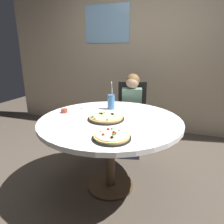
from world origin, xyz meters
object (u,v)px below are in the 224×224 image
Objects in this scene: soda_cup at (111,102)px; plate_small at (89,107)px; chair_wooden at (132,112)px; dining_table at (110,127)px; pizza_cheese at (112,136)px; sauce_bowl at (64,111)px; diner_child at (131,119)px; pizza_veggie at (106,118)px.

soda_cup is 0.27m from plate_small.
dining_table is at bearing -88.82° from chair_wooden.
chair_wooden reaches higher than pizza_cheese.
soda_cup is 0.51m from sauce_bowl.
pizza_cheese is at bearing -69.42° from dining_table.
soda_cup is 1.70× the size of plate_small.
diner_child is at bearing 55.80° from sauce_bowl.
diner_child is at bearing 86.73° from pizza_veggie.
plate_small is (-0.34, -0.70, 0.22)m from chair_wooden.
plate_small is at bearing -173.04° from soda_cup.
chair_wooden is 1.11m from sauce_bowl.
diner_child reaches higher than pizza_veggie.
pizza_veggie is 1.19× the size of pizza_cheese.
chair_wooden is 5.28× the size of plate_small.
diner_child is 6.01× the size of plate_small.
chair_wooden is at bearing 91.18° from dining_table.
dining_table is 0.47m from pizza_cheese.
pizza_cheese is (0.16, -0.43, 0.10)m from dining_table.
sauce_bowl is at bearing 146.34° from pizza_cheese.
soda_cup reaches higher than pizza_cheese.
chair_wooden is 0.88× the size of diner_child.
plate_small is (-0.33, 0.32, -0.01)m from pizza_veggie.
pizza_cheese is (0.18, -1.41, 0.24)m from chair_wooden.
diner_child is at bearing 88.81° from dining_table.
chair_wooden is 1.44m from pizza_cheese.
diner_child reaches higher than soda_cup.
soda_cup is at bearing 109.42° from pizza_cheese.
diner_child is 3.15× the size of pizza_veggie.
chair_wooden is 0.19m from diner_child.
soda_cup is at bearing -96.79° from chair_wooden.
pizza_veggie is 0.46m from plate_small.
sauce_bowl reaches higher than dining_table.
pizza_veggie is 1.91× the size of plate_small.
dining_table is 4.40× the size of soda_cup.
diner_child reaches higher than sauce_bowl.
pizza_cheese reaches higher than plate_small.
sauce_bowl is at bearing -145.06° from soda_cup.
pizza_cheese is at bearing -33.66° from sauce_bowl.
chair_wooden is at bearing 83.21° from soda_cup.
diner_child is 0.61m from soda_cup.
soda_cup reaches higher than chair_wooden.
pizza_veggie reaches higher than plate_small.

